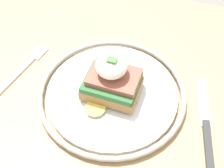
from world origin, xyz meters
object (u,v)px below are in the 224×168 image
(plate, at_px, (112,93))
(sandwich, at_px, (112,79))
(fork, at_px, (24,67))
(knife, at_px, (206,128))

(plate, relative_size, sandwich, 2.68)
(plate, height_order, fork, plate)
(plate, distance_m, fork, 0.19)
(plate, xyz_separation_m, sandwich, (-0.00, 0.00, 0.04))
(plate, relative_size, fork, 1.83)
(plate, relative_size, knife, 1.45)
(plate, height_order, knife, plate)
(knife, bearing_deg, plate, 175.36)
(sandwich, height_order, knife, sandwich)
(knife, bearing_deg, sandwich, 175.03)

